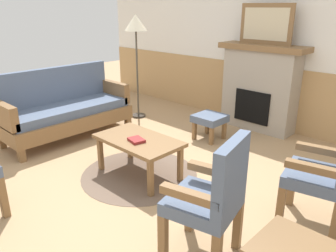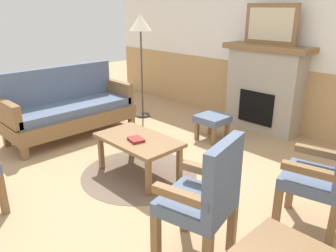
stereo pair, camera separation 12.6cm
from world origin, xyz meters
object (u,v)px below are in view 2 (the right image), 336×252
object	(u,v)px
book_on_table	(136,140)
armchair_by_window_left	(205,196)
fireplace	(264,88)
floor_lamp_by_couch	(141,29)
footstool	(212,121)
armchair_near_fireplace	(325,173)
coffee_table	(138,143)
framed_picture	(271,24)
couch	(70,109)

from	to	relation	value
book_on_table	armchair_by_window_left	xyz separation A→B (m)	(1.32, -0.44, 0.08)
fireplace	floor_lamp_by_couch	bearing A→B (deg)	-152.71
footstool	armchair_near_fireplace	xyz separation A→B (m)	(1.90, -0.95, 0.25)
book_on_table	footstool	distance (m)	1.49
coffee_table	book_on_table	bearing A→B (deg)	-55.73
coffee_table	book_on_table	size ratio (longest dim) A/B	5.44
framed_picture	book_on_table	bearing A→B (deg)	-92.93
couch	book_on_table	world-z (taller)	couch
framed_picture	floor_lamp_by_couch	world-z (taller)	framed_picture
couch	armchair_near_fireplace	xyz separation A→B (m)	(3.45, 0.39, 0.14)
fireplace	book_on_table	bearing A→B (deg)	-92.93
armchair_by_window_left	armchair_near_fireplace	bearing A→B (deg)	65.04
couch	footstool	distance (m)	2.06
footstool	armchair_by_window_left	bearing A→B (deg)	-52.74
fireplace	coffee_table	bearing A→B (deg)	-94.13
book_on_table	footstool	xyz separation A→B (m)	(-0.13, 1.47, -0.17)
framed_picture	armchair_near_fireplace	distance (m)	2.67
footstool	book_on_table	bearing A→B (deg)	-84.94
couch	book_on_table	size ratio (longest dim) A/B	10.19
coffee_table	footstool	distance (m)	1.41
coffee_table	floor_lamp_by_couch	size ratio (longest dim) A/B	0.57
footstool	floor_lamp_by_couch	world-z (taller)	floor_lamp_by_couch
fireplace	couch	distance (m)	2.88
armchair_near_fireplace	armchair_by_window_left	size ratio (longest dim) A/B	1.00
footstool	armchair_by_window_left	size ratio (longest dim) A/B	0.41
coffee_table	book_on_table	world-z (taller)	book_on_table
fireplace	armchair_near_fireplace	xyz separation A→B (m)	(1.65, -1.84, -0.11)
framed_picture	couch	size ratio (longest dim) A/B	0.44
couch	armchair_by_window_left	xyz separation A→B (m)	(3.01, -0.57, 0.14)
framed_picture	couch	world-z (taller)	framed_picture
coffee_table	floor_lamp_by_couch	bearing A→B (deg)	138.89
book_on_table	footstool	bearing A→B (deg)	95.06
fireplace	footstool	bearing A→B (deg)	-105.83
framed_picture	armchair_near_fireplace	xyz separation A→B (m)	(1.65, -1.84, -1.02)
couch	armchair_near_fireplace	distance (m)	3.48
footstool	floor_lamp_by_couch	xyz separation A→B (m)	(-1.50, -0.02, 1.17)
fireplace	couch	bearing A→B (deg)	-129.04
fireplace	footstool	world-z (taller)	fireplace
fireplace	coffee_table	world-z (taller)	fireplace
framed_picture	armchair_by_window_left	distance (m)	3.21
framed_picture	footstool	world-z (taller)	framed_picture
coffee_table	couch	bearing A→B (deg)	177.75
fireplace	framed_picture	xyz separation A→B (m)	(0.00, 0.00, 0.91)
couch	framed_picture	bearing A→B (deg)	50.96
framed_picture	floor_lamp_by_couch	xyz separation A→B (m)	(-1.76, -0.91, -0.11)
armchair_near_fireplace	floor_lamp_by_couch	bearing A→B (deg)	164.71
coffee_table	framed_picture	bearing A→B (deg)	85.87
book_on_table	floor_lamp_by_couch	world-z (taller)	floor_lamp_by_couch
footstool	armchair_near_fireplace	world-z (taller)	armchair_near_fireplace
couch	armchair_near_fireplace	world-z (taller)	same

